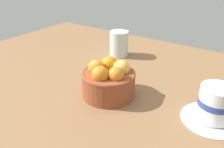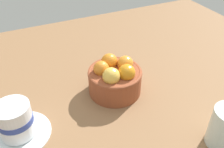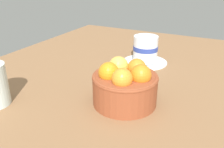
% 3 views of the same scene
% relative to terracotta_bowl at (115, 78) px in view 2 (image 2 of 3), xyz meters
% --- Properties ---
extents(ground_plane, '(1.29, 0.99, 0.03)m').
position_rel_terracotta_bowl_xyz_m(ground_plane, '(0.00, -0.00, -0.06)').
color(ground_plane, brown).
extents(terracotta_bowl, '(0.14, 0.14, 0.10)m').
position_rel_terracotta_bowl_xyz_m(terracotta_bowl, '(0.00, 0.00, 0.00)').
color(terracotta_bowl, brown).
rests_on(terracotta_bowl, ground_plane).
extents(coffee_cup, '(0.14, 0.14, 0.08)m').
position_rel_terracotta_bowl_xyz_m(coffee_cup, '(0.26, 0.05, -0.01)').
color(coffee_cup, white).
rests_on(coffee_cup, ground_plane).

